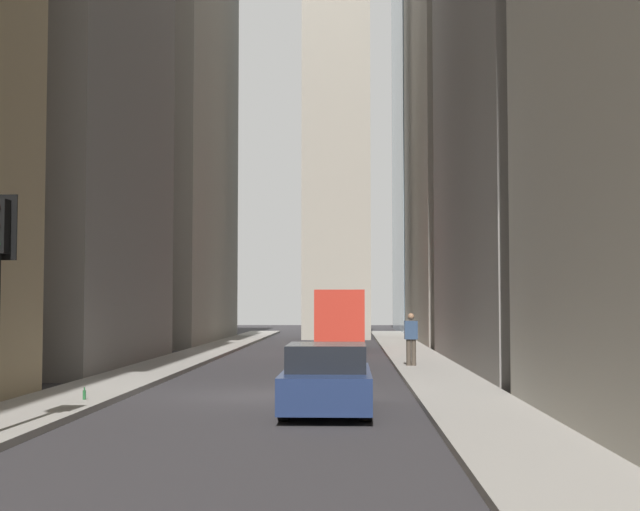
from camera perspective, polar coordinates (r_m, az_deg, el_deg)
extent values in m
plane|color=#302D30|center=(21.43, -3.12, -9.12)|extent=(135.00, 135.00, 0.00)
cube|color=gray|center=(22.27, -14.87, -8.61)|extent=(90.00, 2.20, 0.14)
cube|color=gray|center=(21.50, 9.06, -8.88)|extent=(90.00, 2.20, 0.14)
cube|color=gray|center=(53.47, 11.57, 12.82)|extent=(17.83, 10.00, 33.70)
cube|color=gray|center=(52.07, -12.03, 7.08)|extent=(16.82, 10.00, 22.77)
cube|color=#A8A091|center=(56.04, 1.08, 6.11)|extent=(4.22, 4.22, 22.42)
cube|color=red|center=(41.34, 1.30, -4.07)|extent=(4.60, 2.25, 2.60)
cube|color=#38383D|center=(44.55, 1.35, -4.45)|extent=(1.90, 2.25, 1.90)
cube|color=black|center=(44.54, 1.35, -3.68)|extent=(1.92, 2.09, 0.64)
cylinder|color=black|center=(44.57, 2.62, -5.41)|extent=(0.88, 0.28, 0.88)
cylinder|color=black|center=(44.60, 0.08, -5.41)|extent=(0.88, 0.28, 0.88)
cylinder|color=black|center=(39.98, 2.70, -5.68)|extent=(0.88, 0.28, 0.88)
cylinder|color=black|center=(40.00, -0.14, -5.68)|extent=(0.88, 0.28, 0.88)
cube|color=navy|center=(18.27, 0.45, -8.51)|extent=(4.30, 1.78, 0.70)
cube|color=black|center=(18.02, 0.43, -6.61)|extent=(2.10, 1.58, 0.54)
cylinder|color=black|center=(19.63, 2.86, -8.74)|extent=(0.64, 0.22, 0.64)
cylinder|color=black|center=(19.67, -1.74, -8.73)|extent=(0.64, 0.22, 0.64)
cylinder|color=black|center=(16.94, 3.00, -9.64)|extent=(0.64, 0.22, 0.64)
cylinder|color=black|center=(16.99, -2.34, -9.62)|extent=(0.64, 0.22, 0.64)
cube|color=black|center=(15.59, -19.94, 1.73)|extent=(0.03, 0.52, 1.10)
cylinder|color=#473D33|center=(29.93, 6.09, -6.27)|extent=(0.16, 0.16, 0.88)
cylinder|color=#473D33|center=(29.92, 5.77, -6.27)|extent=(0.16, 0.16, 0.88)
cube|color=navy|center=(29.90, 5.92, -4.83)|extent=(0.26, 0.44, 0.62)
sphere|color=#936B4C|center=(29.88, 5.92, -3.95)|extent=(0.22, 0.22, 0.22)
cylinder|color=#236033|center=(20.10, -15.04, -8.73)|extent=(0.07, 0.07, 0.20)
cylinder|color=#236033|center=(20.09, -15.03, -8.35)|extent=(0.03, 0.03, 0.07)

